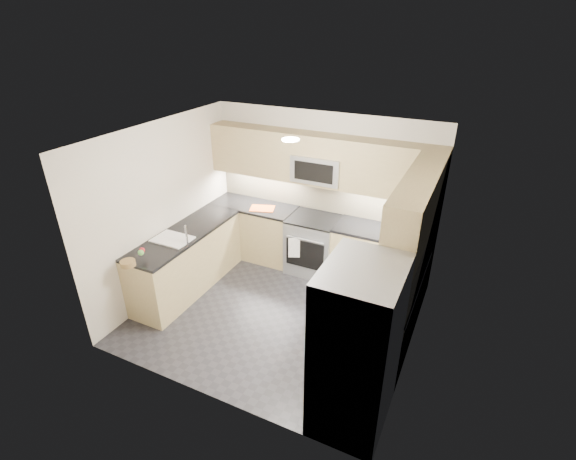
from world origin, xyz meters
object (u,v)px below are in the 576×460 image
object	(u,v)px
refrigerator	(357,348)
utensil_bowl	(417,232)
microwave	(319,168)
fruit_basket	(128,263)
cutting_board	(262,208)
gas_range	(313,245)

from	to	relation	value
refrigerator	utensil_bowl	size ratio (longest dim) A/B	5.97
microwave	fruit_basket	xyz separation A→B (m)	(-1.55, -2.43, -0.73)
refrigerator	fruit_basket	bearing A→B (deg)	177.65
fruit_basket	utensil_bowl	bearing A→B (deg)	36.94
microwave	refrigerator	bearing A→B (deg)	-60.38
cutting_board	fruit_basket	bearing A→B (deg)	-106.63
cutting_board	fruit_basket	distance (m)	2.34
refrigerator	cutting_board	distance (m)	3.32
microwave	utensil_bowl	xyz separation A→B (m)	(1.55, -0.10, -0.67)
refrigerator	utensil_bowl	xyz separation A→B (m)	(0.10, 2.45, 0.13)
cutting_board	microwave	bearing A→B (deg)	11.66
microwave	refrigerator	xyz separation A→B (m)	(1.45, -2.55, -0.80)
cutting_board	refrigerator	bearing A→B (deg)	-45.45
gas_range	refrigerator	world-z (taller)	refrigerator
cutting_board	utensil_bowl	bearing A→B (deg)	1.99
microwave	refrigerator	size ratio (longest dim) A/B	0.42
microwave	fruit_basket	distance (m)	2.97
gas_range	cutting_board	world-z (taller)	cutting_board
microwave	utensil_bowl	bearing A→B (deg)	-3.60
refrigerator	cutting_board	size ratio (longest dim) A/B	4.69
refrigerator	fruit_basket	distance (m)	3.01
microwave	fruit_basket	world-z (taller)	microwave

